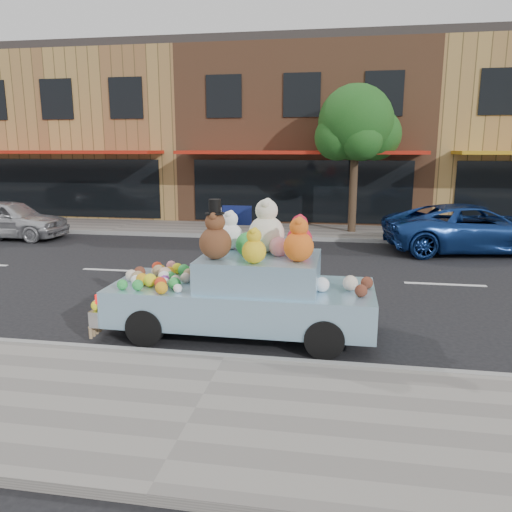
% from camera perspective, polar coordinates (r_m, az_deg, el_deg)
% --- Properties ---
extents(ground, '(120.00, 120.00, 0.00)m').
position_cam_1_polar(ground, '(12.08, 1.83, -2.43)').
color(ground, black).
rests_on(ground, ground).
extents(near_sidewalk, '(60.00, 3.00, 0.12)m').
position_cam_1_polar(near_sidewalk, '(6.11, -6.91, -17.29)').
color(near_sidewalk, gray).
rests_on(near_sidewalk, ground).
extents(far_sidewalk, '(60.00, 3.00, 0.12)m').
position_cam_1_polar(far_sidewalk, '(18.39, 4.60, 2.83)').
color(far_sidewalk, gray).
rests_on(far_sidewalk, ground).
extents(near_kerb, '(60.00, 0.12, 0.13)m').
position_cam_1_polar(near_kerb, '(7.40, -3.56, -11.67)').
color(near_kerb, gray).
rests_on(near_kerb, ground).
extents(far_kerb, '(60.00, 0.12, 0.13)m').
position_cam_1_polar(far_kerb, '(16.92, 4.14, 2.03)').
color(far_kerb, gray).
rests_on(far_kerb, ground).
extents(storefront_left, '(10.00, 9.80, 7.30)m').
position_cam_1_polar(storefront_left, '(26.25, -16.99, 13.02)').
color(storefront_left, '#AB8547').
rests_on(storefront_left, ground).
extents(storefront_mid, '(10.00, 9.80, 7.30)m').
position_cam_1_polar(storefront_mid, '(23.61, 5.97, 13.61)').
color(storefront_mid, brown).
rests_on(storefront_mid, ground).
extents(street_tree, '(3.00, 2.70, 5.22)m').
position_cam_1_polar(street_tree, '(18.15, 11.40, 14.02)').
color(street_tree, '#38281C').
rests_on(street_tree, ground).
extents(car_silver, '(3.98, 1.65, 1.35)m').
position_cam_1_polar(car_silver, '(19.13, -26.40, 3.81)').
color(car_silver, silver).
rests_on(car_silver, ground).
extents(car_blue, '(5.45, 3.19, 1.43)m').
position_cam_1_polar(car_blue, '(16.20, 23.53, 2.90)').
color(car_blue, navy).
rests_on(car_blue, ground).
extents(art_car, '(4.49, 1.79, 2.29)m').
position_cam_1_polar(art_car, '(8.27, -1.43, -3.59)').
color(art_car, black).
rests_on(art_car, ground).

